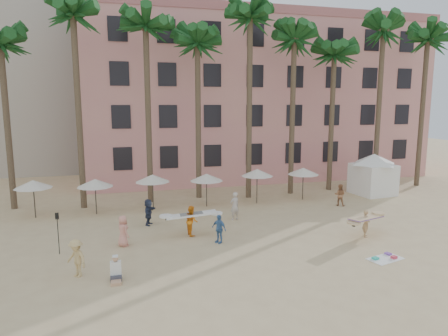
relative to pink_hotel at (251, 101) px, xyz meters
name	(u,v)px	position (x,y,z in m)	size (l,w,h in m)	color
ground	(284,271)	(-7.00, -26.00, -8.00)	(120.00, 120.00, 0.00)	#D1B789
pink_hotel	(251,101)	(0.00, 0.00, 0.00)	(35.00, 14.00, 16.00)	#DE9487
palm_row	(218,35)	(-6.49, -11.00, 4.97)	(44.40, 5.40, 16.30)	brown
umbrella_row	(180,177)	(-10.00, -13.50, -5.67)	(22.50, 2.70, 2.73)	#332B23
cabana	(373,170)	(6.69, -13.10, -5.93)	(4.98, 4.98, 3.50)	white
beach_towel	(385,258)	(-1.44, -25.90, -7.97)	(2.00, 1.44, 0.14)	white
carrier_yellow	(366,221)	(-0.41, -22.66, -7.07)	(2.92, 2.03, 1.63)	tan
carrier_white	(191,219)	(-10.29, -19.81, -7.04)	(3.03, 0.95, 1.79)	orange
beachgoers	(189,220)	(-10.41, -19.57, -7.14)	(19.36, 9.43, 1.91)	#A66A45
paddle	(58,228)	(-17.49, -21.05, -6.59)	(0.18, 0.04, 2.23)	black
seated_man	(116,272)	(-14.61, -25.02, -7.61)	(0.49, 0.86, 1.12)	#3F3F4C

